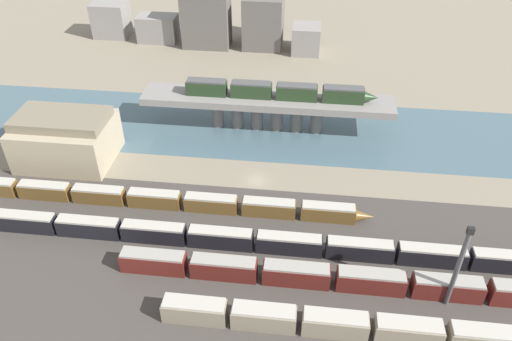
# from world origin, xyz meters

# --- Properties ---
(ground_plane) EXTENTS (400.00, 400.00, 0.00)m
(ground_plane) POSITION_xyz_m (0.00, 0.00, 0.00)
(ground_plane) COLOR gray
(railbed_yard) EXTENTS (280.00, 42.00, 0.01)m
(railbed_yard) POSITION_xyz_m (0.00, -24.00, 0.00)
(railbed_yard) COLOR #423D38
(railbed_yard) RESTS_ON ground
(river_water) EXTENTS (320.00, 29.53, 0.01)m
(river_water) POSITION_xyz_m (0.00, 21.78, 0.00)
(river_water) COLOR #47606B
(river_water) RESTS_ON ground
(bridge) EXTENTS (61.08, 9.16, 8.71)m
(bridge) POSITION_xyz_m (0.00, 21.78, 6.63)
(bridge) COLOR gray
(bridge) RESTS_ON ground
(train_on_bridge) EXTENTS (45.95, 3.11, 3.73)m
(train_on_bridge) POSITION_xyz_m (2.95, 21.78, 10.54)
(train_on_bridge) COLOR #23381E
(train_on_bridge) RESTS_ON bridge
(train_yard_near) EXTENTS (57.28, 3.06, 3.93)m
(train_yard_near) POSITION_xyz_m (17.55, -36.80, 1.93)
(train_yard_near) COLOR gray
(train_yard_near) RESTS_ON ground
(train_yard_mid) EXTENTS (77.18, 2.89, 3.97)m
(train_yard_mid) POSITION_xyz_m (17.42, -27.55, 1.95)
(train_yard_mid) COLOR #5B1E19
(train_yard_mid) RESTS_ON ground
(train_yard_far) EXTENTS (103.94, 2.62, 3.75)m
(train_yard_far) POSITION_xyz_m (3.29, -20.37, 1.84)
(train_yard_far) COLOR black
(train_yard_far) RESTS_ON ground
(train_yard_outer) EXTENTS (83.85, 2.64, 3.45)m
(train_yard_outer) POSITION_xyz_m (-18.23, -10.71, 1.69)
(train_yard_outer) COLOR brown
(train_yard_outer) RESTS_ON ground
(warehouse_building) EXTENTS (20.43, 15.61, 11.44)m
(warehouse_building) POSITION_xyz_m (-43.47, 3.40, 5.44)
(warehouse_building) COLOR tan
(warehouse_building) RESTS_ON ground
(signal_tower) EXTENTS (1.00, 0.77, 16.68)m
(signal_tower) POSITION_xyz_m (34.56, -29.05, 8.43)
(signal_tower) COLOR #4C4C51
(signal_tower) RESTS_ON ground
(city_block_far_left) EXTENTS (11.58, 9.06, 11.51)m
(city_block_far_left) POSITION_xyz_m (-59.64, 77.32, 5.76)
(city_block_far_left) COLOR gray
(city_block_far_left) RESTS_ON ground
(city_block_left) EXTENTS (13.17, 8.17, 8.65)m
(city_block_left) POSITION_xyz_m (-42.44, 74.75, 4.33)
(city_block_left) COLOR gray
(city_block_left) RESTS_ON ground
(city_block_center) EXTENTS (15.30, 9.65, 19.70)m
(city_block_center) POSITION_xyz_m (-25.05, 72.64, 9.85)
(city_block_center) COLOR #605B56
(city_block_center) RESTS_ON ground
(city_block_right) EXTENTS (12.73, 15.60, 16.67)m
(city_block_right) POSITION_xyz_m (-6.48, 76.08, 8.33)
(city_block_right) COLOR #605B56
(city_block_right) RESTS_ON ground
(city_block_far_right) EXTENTS (8.94, 9.68, 8.83)m
(city_block_far_right) POSITION_xyz_m (7.89, 70.81, 4.42)
(city_block_far_right) COLOR gray
(city_block_far_right) RESTS_ON ground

